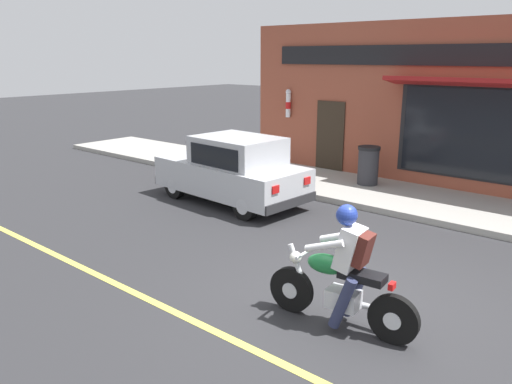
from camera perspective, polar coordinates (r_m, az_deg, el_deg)
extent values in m
plane|color=#2B2B2D|center=(7.26, 11.23, -12.30)|extent=(80.00, 80.00, 0.00)
cube|color=#9E9B93|center=(12.90, 10.96, 0.38)|extent=(2.60, 22.00, 0.14)
cube|color=#D1C64C|center=(7.90, -15.47, -10.19)|extent=(0.12, 19.80, 0.01)
cube|color=brown|center=(13.28, 21.19, 8.97)|extent=(0.50, 11.61, 4.20)
cube|color=black|center=(12.69, 26.73, 5.61)|extent=(0.04, 4.87, 2.10)
cube|color=black|center=(12.70, 26.75, 5.62)|extent=(0.02, 5.11, 2.20)
cube|color=#2D2319|center=(14.53, 8.46, 6.10)|extent=(0.04, 0.90, 2.10)
cube|color=maroon|center=(12.25, 27.03, 10.96)|extent=(0.81, 5.57, 0.24)
cube|color=black|center=(12.96, 21.31, 14.39)|extent=(0.06, 9.87, 0.50)
cylinder|color=white|center=(15.16, 3.70, 9.85)|extent=(0.14, 0.14, 0.70)
cylinder|color=red|center=(15.16, 3.70, 9.85)|extent=(0.15, 0.15, 0.20)
sphere|color=silver|center=(15.13, 3.72, 11.36)|extent=(0.16, 0.16, 0.16)
cylinder|color=black|center=(6.81, 4.08, -11.04)|extent=(0.16, 0.63, 0.62)
cylinder|color=silver|center=(6.81, 4.08, -11.04)|extent=(0.14, 0.23, 0.22)
cylinder|color=black|center=(6.31, 15.44, -13.86)|extent=(0.16, 0.63, 0.62)
cylinder|color=silver|center=(6.31, 15.44, -13.86)|extent=(0.14, 0.23, 0.22)
cube|color=silver|center=(6.47, 9.95, -11.93)|extent=(0.32, 0.43, 0.24)
ellipsoid|color=#196B33|center=(6.39, 8.07, -8.14)|extent=(0.35, 0.55, 0.24)
cube|color=black|center=(6.24, 12.05, -9.37)|extent=(0.31, 0.58, 0.10)
cylinder|color=silver|center=(6.63, 4.88, -8.80)|extent=(0.10, 0.33, 0.68)
cylinder|color=silver|center=(6.47, 5.87, -6.77)|extent=(0.56, 0.10, 0.04)
sphere|color=silver|center=(6.59, 4.54, -7.44)|extent=(0.16, 0.16, 0.16)
cylinder|color=silver|center=(6.52, 13.79, -12.92)|extent=(0.13, 0.56, 0.08)
cube|color=red|center=(6.14, 15.28, -10.32)|extent=(0.13, 0.07, 0.08)
cylinder|color=#282D4C|center=(6.28, 9.86, -12.40)|extent=(0.17, 0.36, 0.71)
cylinder|color=#282D4C|center=(6.58, 11.20, -11.14)|extent=(0.17, 0.36, 0.71)
cube|color=silver|center=(6.17, 10.67, -6.32)|extent=(0.37, 0.36, 0.57)
cylinder|color=silver|center=(6.08, 7.84, -6.13)|extent=(0.14, 0.53, 0.26)
cylinder|color=silver|center=(6.42, 9.46, -5.02)|extent=(0.14, 0.53, 0.26)
sphere|color=navy|center=(6.06, 10.34, -2.61)|extent=(0.26, 0.26, 0.26)
cube|color=#4C1E19|center=(6.11, 12.06, -6.43)|extent=(0.30, 0.27, 0.42)
cylinder|color=black|center=(12.17, -9.26, 0.68)|extent=(0.22, 0.61, 0.60)
cylinder|color=silver|center=(12.17, -9.26, 0.68)|extent=(0.22, 0.34, 0.33)
cylinder|color=black|center=(13.05, -4.21, 1.83)|extent=(0.22, 0.61, 0.60)
cylinder|color=silver|center=(13.05, -4.21, 1.83)|extent=(0.22, 0.34, 0.33)
cylinder|color=black|center=(10.41, -1.27, -1.62)|extent=(0.22, 0.61, 0.60)
cylinder|color=silver|center=(10.41, -1.27, -1.62)|extent=(0.22, 0.34, 0.33)
cylinder|color=black|center=(11.43, 3.86, -0.11)|extent=(0.22, 0.61, 0.60)
cylinder|color=silver|center=(11.43, 3.86, -0.11)|extent=(0.22, 0.34, 0.33)
cube|color=#B7BABF|center=(11.65, -2.93, 1.73)|extent=(1.89, 3.80, 0.70)
cube|color=#B7BABF|center=(11.34, -2.10, 4.67)|extent=(1.57, 1.99, 0.66)
cube|color=black|center=(11.98, -5.00, 4.95)|extent=(1.35, 0.44, 0.51)
cube|color=black|center=(10.86, -4.86, 4.04)|extent=(0.13, 1.52, 0.46)
cube|color=black|center=(11.85, 0.43, 5.04)|extent=(0.13, 1.52, 0.46)
cube|color=silver|center=(12.72, -10.37, 3.20)|extent=(0.24, 0.06, 0.14)
cube|color=red|center=(10.00, 2.24, 0.28)|extent=(0.20, 0.05, 0.16)
cube|color=silver|center=(13.32, -6.82, 3.89)|extent=(0.24, 0.06, 0.14)
cube|color=red|center=(10.76, 5.85, 1.29)|extent=(0.20, 0.05, 0.16)
cube|color=#28282B|center=(13.07, -8.41, 1.95)|extent=(1.61, 0.23, 0.20)
cube|color=#28282B|center=(10.50, 3.95, -1.23)|extent=(1.61, 0.23, 0.20)
cylinder|color=#2D2D33|center=(13.06, 12.69, 2.81)|extent=(0.52, 0.52, 0.90)
cylinder|color=black|center=(12.96, 12.82, 4.92)|extent=(0.56, 0.56, 0.08)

